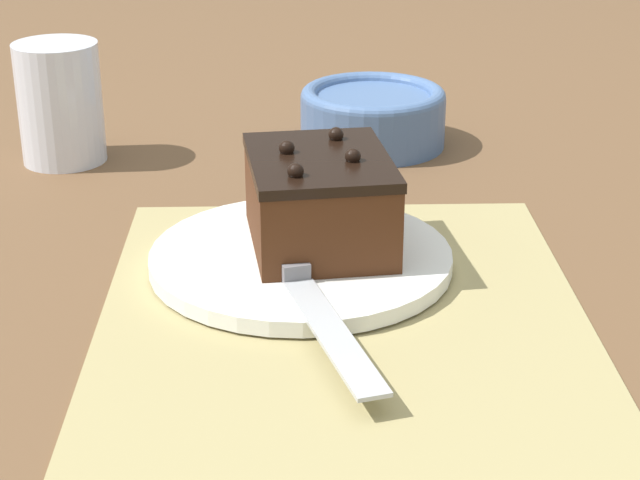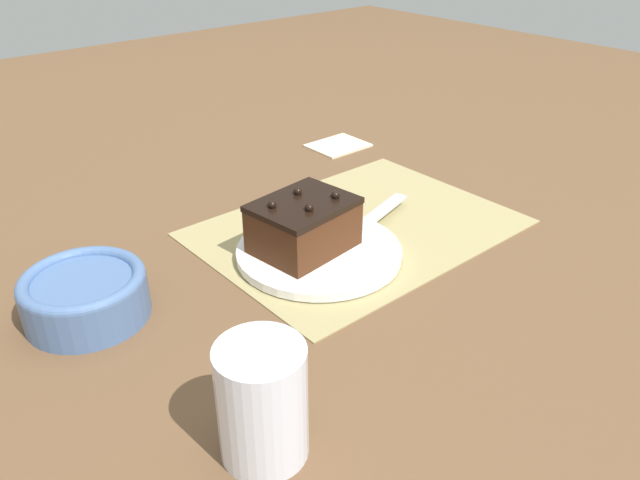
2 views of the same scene
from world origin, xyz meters
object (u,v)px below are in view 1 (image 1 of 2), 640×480
at_px(cake_plate, 301,258).
at_px(drinking_glass, 60,103).
at_px(chocolate_cake, 319,200).
at_px(serving_knife, 299,279).
at_px(small_bowl, 373,115).

distance_m(cake_plate, drinking_glass, 0.35).
relative_size(chocolate_cake, serving_knife, 0.62).
bearing_deg(serving_knife, small_bowl, -118.16).
height_order(cake_plate, small_bowl, small_bowl).
xyz_separation_m(cake_plate, chocolate_cake, (0.02, -0.01, 0.04)).
xyz_separation_m(drinking_glass, small_bowl, (0.04, -0.31, -0.03)).
bearing_deg(chocolate_cake, cake_plate, 135.99).
xyz_separation_m(cake_plate, small_bowl, (0.30, -0.08, 0.02)).
relative_size(chocolate_cake, small_bowl, 0.98).
bearing_deg(chocolate_cake, small_bowl, -12.31).
xyz_separation_m(chocolate_cake, drinking_glass, (0.25, 0.24, 0.01)).
distance_m(cake_plate, small_bowl, 0.31).
bearing_deg(small_bowl, chocolate_cake, 167.69).
bearing_deg(serving_knife, cake_plate, -107.87).
distance_m(cake_plate, serving_knife, 0.06).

